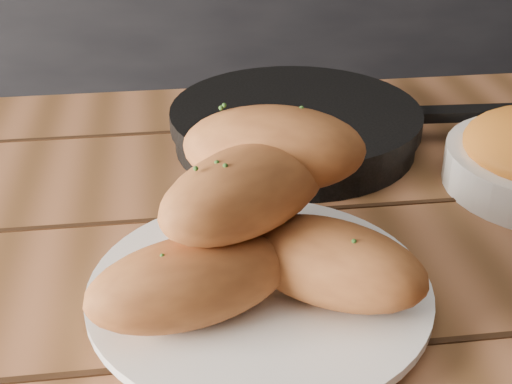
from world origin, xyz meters
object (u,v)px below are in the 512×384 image
object	(u,v)px
plate	(259,293)
skillet	(297,126)
bread_rolls	(257,220)
table	(359,358)

from	to	relation	value
plate	skillet	size ratio (longest dim) A/B	0.65
bread_rolls	skillet	distance (m)	0.30
plate	table	bearing A→B (deg)	19.95
table	skillet	bearing A→B (deg)	93.85
bread_rolls	skillet	xyz separation A→B (m)	(0.08, 0.28, -0.05)
bread_rolls	plate	bearing A→B (deg)	-62.93
table	plate	bearing A→B (deg)	-160.05
plate	skillet	world-z (taller)	skillet
table	plate	world-z (taller)	plate
table	skillet	xyz separation A→B (m)	(-0.02, 0.25, 0.13)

